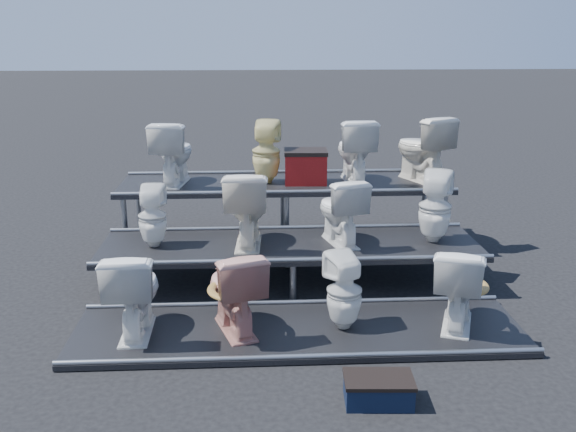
{
  "coord_description": "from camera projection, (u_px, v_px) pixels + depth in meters",
  "views": [
    {
      "loc": [
        -0.4,
        -6.77,
        2.76
      ],
      "look_at": [
        -0.02,
        0.1,
        0.75
      ],
      "focal_mm": 40.0,
      "sensor_mm": 36.0,
      "label": 1
    }
  ],
  "objects": [
    {
      "name": "toilet_2",
      "position": [
        344.0,
        291.0,
        5.94
      ],
      "size": [
        0.42,
        0.42,
        0.73
      ],
      "primitive_type": "imported",
      "rotation": [
        0.0,
        0.0,
        3.47
      ],
      "color": "white",
      "rests_on": "tier_front"
    },
    {
      "name": "ground",
      "position": [
        290.0,
        282.0,
        7.28
      ],
      "size": [
        80.0,
        80.0,
        0.0
      ],
      "primitive_type": "plane",
      "color": "black",
      "rests_on": "ground"
    },
    {
      "name": "toilet_8",
      "position": [
        173.0,
        152.0,
        8.1
      ],
      "size": [
        0.56,
        0.84,
        0.81
      ],
      "primitive_type": "imported",
      "rotation": [
        0.0,
        0.0,
        3.0
      ],
      "color": "white",
      "rests_on": "tier_back"
    },
    {
      "name": "toilet_5",
      "position": [
        247.0,
        208.0,
        7.01
      ],
      "size": [
        0.52,
        0.86,
        0.85
      ],
      "primitive_type": "imported",
      "rotation": [
        0.0,
        0.0,
        3.09
      ],
      "color": "silver",
      "rests_on": "tier_mid"
    },
    {
      "name": "tier_mid",
      "position": [
        290.0,
        263.0,
        7.22
      ],
      "size": [
        4.2,
        1.2,
        0.46
      ],
      "primitive_type": "cube",
      "color": "black",
      "rests_on": "ground"
    },
    {
      "name": "red_crate",
      "position": [
        306.0,
        168.0,
        8.2
      ],
      "size": [
        0.54,
        0.45,
        0.38
      ],
      "primitive_type": "cube",
      "rotation": [
        0.0,
        0.0,
        -0.05
      ],
      "color": "maroon",
      "rests_on": "tier_back"
    },
    {
      "name": "toilet_1",
      "position": [
        234.0,
        290.0,
        5.87
      ],
      "size": [
        0.67,
        0.89,
        0.81
      ],
      "primitive_type": "imported",
      "rotation": [
        0.0,
        0.0,
        3.45
      ],
      "color": "tan",
      "rests_on": "tier_front"
    },
    {
      "name": "toilet_6",
      "position": [
        340.0,
        210.0,
        7.08
      ],
      "size": [
        0.59,
        0.82,
        0.76
      ],
      "primitive_type": "imported",
      "rotation": [
        0.0,
        0.0,
        3.39
      ],
      "color": "white",
      "rests_on": "tier_mid"
    },
    {
      "name": "toilet_7",
      "position": [
        435.0,
        207.0,
        7.13
      ],
      "size": [
        0.48,
        0.48,
        0.8
      ],
      "primitive_type": "imported",
      "rotation": [
        0.0,
        0.0,
        2.73
      ],
      "color": "white",
      "rests_on": "tier_mid"
    },
    {
      "name": "step_stool",
      "position": [
        378.0,
        392.0,
        4.9
      ],
      "size": [
        0.53,
        0.33,
        0.18
      ],
      "primitive_type": "cube",
      "rotation": [
        0.0,
        0.0,
        -0.06
      ],
      "color": "black",
      "rests_on": "ground"
    },
    {
      "name": "toilet_11",
      "position": [
        422.0,
        148.0,
        8.26
      ],
      "size": [
        0.77,
        0.95,
        0.85
      ],
      "primitive_type": "imported",
      "rotation": [
        0.0,
        0.0,
        3.55
      ],
      "color": "silver",
      "rests_on": "tier_back"
    },
    {
      "name": "toilet_10",
      "position": [
        355.0,
        150.0,
        8.22
      ],
      "size": [
        0.5,
        0.83,
        0.82
      ],
      "primitive_type": "imported",
      "rotation": [
        0.0,
        0.0,
        3.19
      ],
      "color": "white",
      "rests_on": "tier_back"
    },
    {
      "name": "toilet_9",
      "position": [
        266.0,
        152.0,
        8.16
      ],
      "size": [
        0.42,
        0.43,
        0.8
      ],
      "primitive_type": "imported",
      "rotation": [
        0.0,
        0.0,
        2.96
      ],
      "color": "beige",
      "rests_on": "tier_back"
    },
    {
      "name": "toilet_3",
      "position": [
        459.0,
        285.0,
        5.99
      ],
      "size": [
        0.69,
        0.89,
        0.8
      ],
      "primitive_type": "imported",
      "rotation": [
        0.0,
        0.0,
        2.78
      ],
      "color": "white",
      "rests_on": "tier_front"
    },
    {
      "name": "toilet_0",
      "position": [
        134.0,
        291.0,
        5.82
      ],
      "size": [
        0.47,
        0.82,
        0.82
      ],
      "primitive_type": "imported",
      "rotation": [
        0.0,
        0.0,
        3.16
      ],
      "color": "white",
      "rests_on": "tier_front"
    },
    {
      "name": "toilet_4",
      "position": [
        152.0,
        216.0,
        6.98
      ],
      "size": [
        0.32,
        0.32,
        0.68
      ],
      "primitive_type": "imported",
      "rotation": [
        0.0,
        0.0,
        3.11
      ],
      "color": "white",
      "rests_on": "tier_mid"
    },
    {
      "name": "tier_back",
      "position": [
        285.0,
        214.0,
        8.41
      ],
      "size": [
        4.2,
        1.2,
        0.86
      ],
      "primitive_type": "cube",
      "color": "black",
      "rests_on": "ground"
    },
    {
      "name": "tier_front",
      "position": [
        298.0,
        331.0,
        6.03
      ],
      "size": [
        4.2,
        1.2,
        0.06
      ],
      "primitive_type": "cube",
      "color": "black",
      "rests_on": "ground"
    }
  ]
}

